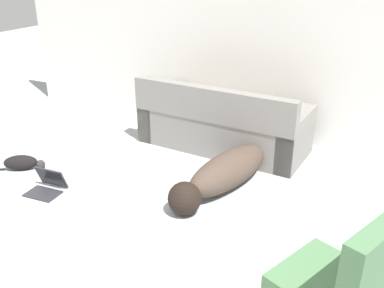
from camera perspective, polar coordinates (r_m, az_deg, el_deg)
wall_back at (r=5.46m, az=10.16°, el=13.44°), size 7.51×0.06×2.50m
couch at (r=5.26m, az=4.05°, el=2.41°), size 2.08×0.97×0.85m
dog at (r=4.34m, az=4.17°, el=-3.95°), size 0.69×1.74×0.37m
cat at (r=5.13m, az=-21.68°, el=-2.34°), size 0.49×0.35×0.17m
laptop_open at (r=4.60m, az=-18.67°, el=-5.09°), size 0.35×0.33×0.23m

